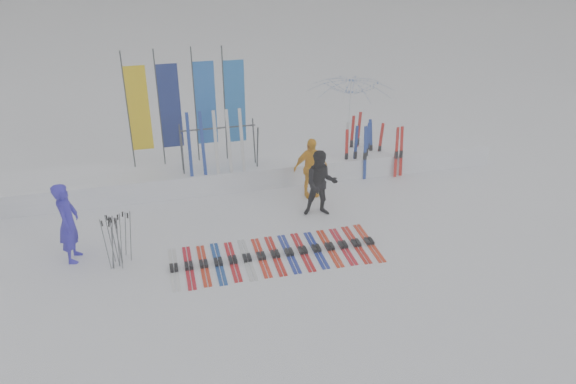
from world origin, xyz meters
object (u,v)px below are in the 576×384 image
object	(u,v)px
person_blue	(68,223)
ski_rack	(219,142)
person_yellow	(311,168)
tent_canopy	(349,114)
ski_row	(275,254)
person_black	(321,184)

from	to	relation	value
person_blue	ski_rack	bearing A→B (deg)	-44.70
person_yellow	tent_canopy	world-z (taller)	tent_canopy
tent_canopy	ski_row	world-z (taller)	tent_canopy
person_blue	ski_rack	distance (m)	4.59
person_black	ski_row	distance (m)	2.38
person_yellow	ski_rack	world-z (taller)	ski_rack
person_yellow	ski_rack	bearing A→B (deg)	147.16
person_blue	ski_row	distance (m)	4.55
person_black	ski_rack	distance (m)	3.10
person_blue	person_yellow	bearing A→B (deg)	-65.39
person_black	person_yellow	size ratio (longest dim) A/B	1.05
person_blue	ski_row	xyz separation A→B (m)	(4.35, -0.97, -0.89)
person_blue	tent_canopy	bearing A→B (deg)	-52.08
person_yellow	tent_canopy	xyz separation A→B (m)	(2.07, 2.79, 0.39)
ski_row	tent_canopy	bearing A→B (deg)	56.16
person_blue	tent_canopy	size ratio (longest dim) A/B	0.68
person_black	tent_canopy	xyz separation A→B (m)	(2.11, 3.84, 0.36)
person_yellow	tent_canopy	distance (m)	3.49
person_yellow	ski_row	bearing A→B (deg)	-129.17
person_blue	person_yellow	distance (m)	6.18
person_black	person_blue	bearing A→B (deg)	-162.82
person_black	ski_row	world-z (taller)	person_black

